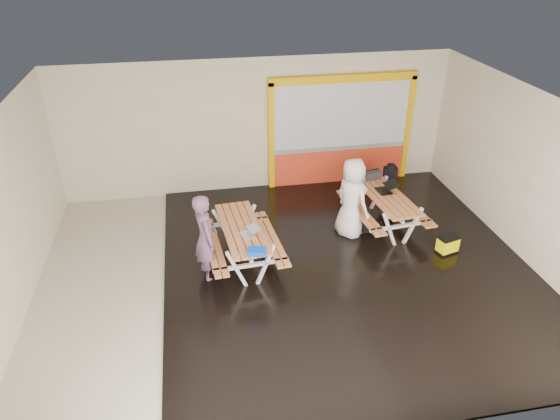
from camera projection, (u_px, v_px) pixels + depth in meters
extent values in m
cube|color=beige|center=(288.00, 273.00, 10.50)|extent=(10.00, 8.00, 0.01)
cube|color=white|center=(290.00, 109.00, 8.78)|extent=(10.00, 8.00, 0.01)
cube|color=beige|center=(258.00, 126.00, 13.08)|extent=(10.00, 0.01, 3.50)
cube|color=beige|center=(354.00, 350.00, 6.21)|extent=(10.00, 0.01, 3.50)
cube|color=beige|center=(6.00, 223.00, 8.84)|extent=(0.01, 8.00, 3.50)
cube|color=beige|center=(528.00, 177.00, 10.44)|extent=(0.01, 8.00, 3.50)
cube|color=black|center=(346.00, 266.00, 10.69)|extent=(7.50, 7.98, 0.05)
cube|color=#E94121|center=(339.00, 166.00, 13.98)|extent=(3.60, 0.12, 1.00)
cube|color=gray|center=(340.00, 148.00, 13.72)|extent=(3.60, 0.14, 0.10)
cube|color=silver|center=(342.00, 115.00, 13.28)|extent=(3.60, 0.08, 1.72)
cube|color=#F0B703|center=(271.00, 138.00, 13.20)|extent=(0.14, 0.16, 2.90)
cube|color=#F0B703|center=(407.00, 128.00, 13.80)|extent=(0.14, 0.16, 2.90)
cube|color=#F0B703|center=(344.00, 78.00, 12.79)|extent=(3.88, 0.16, 0.20)
cube|color=#D38147|center=(227.00, 230.00, 10.34)|extent=(0.32, 2.20, 0.04)
cube|color=#D38147|center=(234.00, 229.00, 10.38)|extent=(0.32, 2.20, 0.04)
cube|color=#D38147|center=(242.00, 228.00, 10.41)|extent=(0.32, 2.20, 0.04)
cube|color=#D38147|center=(249.00, 227.00, 10.45)|extent=(0.32, 2.20, 0.04)
cube|color=#D38147|center=(257.00, 226.00, 10.49)|extent=(0.32, 2.20, 0.04)
cube|color=white|center=(237.00, 269.00, 9.84)|extent=(0.41, 0.10, 0.88)
cube|color=white|center=(265.00, 265.00, 9.97)|extent=(0.41, 0.10, 0.88)
cube|color=white|center=(251.00, 265.00, 9.88)|extent=(1.51, 0.19, 0.07)
cube|color=white|center=(251.00, 253.00, 9.74)|extent=(0.75, 0.13, 0.07)
cube|color=white|center=(222.00, 226.00, 11.24)|extent=(0.41, 0.10, 0.88)
cube|color=white|center=(247.00, 223.00, 11.37)|extent=(0.41, 0.10, 0.88)
cube|color=white|center=(235.00, 223.00, 11.28)|extent=(1.51, 0.19, 0.07)
cube|color=white|center=(234.00, 211.00, 11.14)|extent=(0.75, 0.13, 0.07)
cube|color=white|center=(242.00, 237.00, 10.52)|extent=(0.22, 1.80, 0.07)
cube|color=#D38147|center=(210.00, 247.00, 10.42)|extent=(0.31, 2.20, 0.04)
cube|color=#D38147|center=(217.00, 246.00, 10.45)|extent=(0.31, 2.20, 0.04)
cube|color=#D38147|center=(267.00, 238.00, 10.70)|extent=(0.31, 2.20, 0.04)
cube|color=#D38147|center=(274.00, 237.00, 10.73)|extent=(0.31, 2.20, 0.04)
cube|color=#D38147|center=(373.00, 197.00, 11.61)|extent=(0.37, 2.20, 0.04)
cube|color=#D38147|center=(379.00, 196.00, 11.65)|extent=(0.37, 2.20, 0.04)
cube|color=#D38147|center=(385.00, 195.00, 11.69)|extent=(0.37, 2.20, 0.04)
cube|color=#D38147|center=(391.00, 194.00, 11.73)|extent=(0.37, 2.20, 0.04)
cube|color=#D38147|center=(398.00, 193.00, 11.77)|extent=(0.37, 2.20, 0.04)
cube|color=white|center=(389.00, 230.00, 11.11)|extent=(0.41, 0.11, 0.88)
cube|color=white|center=(413.00, 226.00, 11.25)|extent=(0.41, 0.11, 0.88)
cube|color=white|center=(401.00, 226.00, 11.16)|extent=(1.50, 0.22, 0.07)
cube|color=white|center=(403.00, 215.00, 11.02)|extent=(0.74, 0.14, 0.07)
cube|color=white|center=(358.00, 196.00, 12.51)|extent=(0.41, 0.11, 0.88)
cube|color=white|center=(379.00, 193.00, 12.65)|extent=(0.41, 0.11, 0.88)
cube|color=white|center=(368.00, 192.00, 12.55)|extent=(1.50, 0.22, 0.07)
cube|color=white|center=(369.00, 182.00, 12.41)|extent=(0.74, 0.14, 0.07)
cube|color=white|center=(384.00, 204.00, 11.80)|extent=(0.26, 1.80, 0.07)
cube|color=#D38147|center=(357.00, 212.00, 11.68)|extent=(0.36, 2.20, 0.04)
cube|color=#D38147|center=(363.00, 211.00, 11.72)|extent=(0.36, 2.20, 0.04)
cube|color=#D38147|center=(404.00, 205.00, 11.98)|extent=(0.36, 2.20, 0.04)
cube|color=#D38147|center=(410.00, 204.00, 12.02)|extent=(0.36, 2.20, 0.04)
imported|color=#694664|center=(206.00, 238.00, 9.96)|extent=(0.57, 0.76, 1.88)
imported|color=white|center=(352.00, 199.00, 11.40)|extent=(0.93, 1.10, 1.90)
cube|color=silver|center=(247.00, 235.00, 10.14)|extent=(0.32, 0.38, 0.02)
cube|color=silver|center=(254.00, 228.00, 10.15)|extent=(0.30, 0.38, 0.06)
cube|color=silver|center=(253.00, 228.00, 10.14)|extent=(0.26, 0.33, 0.05)
cube|color=black|center=(384.00, 191.00, 11.81)|extent=(0.32, 0.43, 0.02)
cube|color=black|center=(391.00, 184.00, 11.78)|extent=(0.30, 0.43, 0.08)
cube|color=silver|center=(391.00, 184.00, 11.78)|extent=(0.26, 0.38, 0.07)
cube|color=blue|center=(257.00, 251.00, 9.55)|extent=(0.39, 0.32, 0.10)
cube|color=black|center=(372.00, 175.00, 12.35)|extent=(0.47, 0.30, 0.19)
cylinder|color=black|center=(372.00, 170.00, 12.28)|extent=(0.32, 0.09, 0.03)
cube|color=black|center=(390.00, 176.00, 12.80)|extent=(0.36, 0.26, 0.47)
cylinder|color=black|center=(391.00, 167.00, 12.67)|extent=(0.24, 0.24, 0.12)
cube|color=black|center=(370.00, 226.00, 11.90)|extent=(0.48, 0.36, 0.17)
cube|color=black|center=(446.00, 251.00, 11.09)|extent=(0.51, 0.40, 0.04)
cube|color=#FCE400|center=(448.00, 245.00, 11.00)|extent=(0.48, 0.37, 0.34)
cube|color=black|center=(449.00, 238.00, 10.92)|extent=(0.51, 0.40, 0.03)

